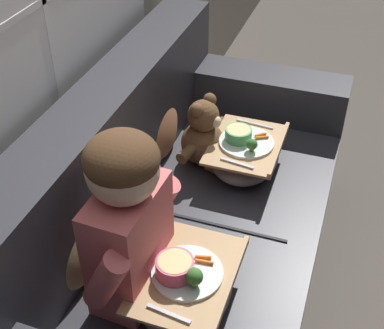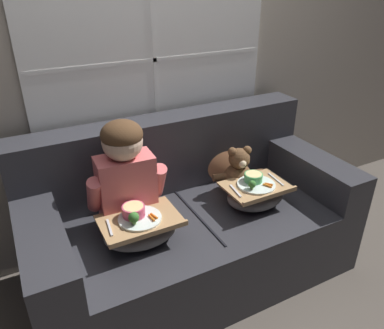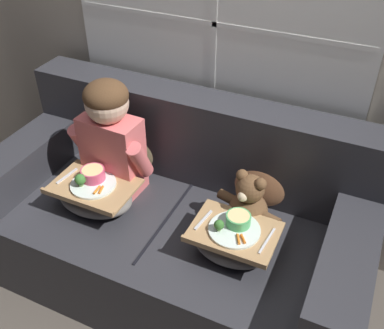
{
  "view_description": "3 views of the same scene",
  "coord_description": "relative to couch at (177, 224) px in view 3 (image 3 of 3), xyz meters",
  "views": [
    {
      "loc": [
        -1.43,
        -0.48,
        1.93
      ],
      "look_at": [
        0.0,
        0.01,
        0.75
      ],
      "focal_mm": 50.0,
      "sensor_mm": 36.0,
      "label": 1
    },
    {
      "loc": [
        -0.89,
        -1.66,
        1.78
      ],
      "look_at": [
        0.06,
        0.14,
        0.72
      ],
      "focal_mm": 35.0,
      "sensor_mm": 36.0,
      "label": 2
    },
    {
      "loc": [
        0.8,
        -1.47,
        2.05
      ],
      "look_at": [
        0.1,
        0.04,
        0.8
      ],
      "focal_mm": 42.0,
      "sensor_mm": 36.0,
      "label": 3
    }
  ],
  "objects": [
    {
      "name": "lap_tray_teddy",
      "position": [
        0.38,
        -0.17,
        0.2
      ],
      "size": [
        0.39,
        0.29,
        0.21
      ],
      "color": "slate",
      "rests_on": "teddy_bear"
    },
    {
      "name": "throw_pillow_behind_teddy",
      "position": [
        0.38,
        0.23,
        0.29
      ],
      "size": [
        0.34,
        0.16,
        0.35
      ],
      "color": "#B2754C",
      "rests_on": "couch"
    },
    {
      "name": "child_figure",
      "position": [
        -0.38,
        0.02,
        0.47
      ],
      "size": [
        0.45,
        0.22,
        0.63
      ],
      "color": "#DB6666",
      "rests_on": "couch"
    },
    {
      "name": "wall_back_with_window",
      "position": [
        0.0,
        0.5,
        0.95
      ],
      "size": [
        8.0,
        0.08,
        2.6
      ],
      "color": "#A89E8E",
      "rests_on": "ground_plane"
    },
    {
      "name": "teddy_bear",
      "position": [
        0.38,
        0.02,
        0.26
      ],
      "size": [
        0.34,
        0.25,
        0.32
      ],
      "color": "brown",
      "rests_on": "couch"
    },
    {
      "name": "ground_plane",
      "position": [
        0.0,
        -0.07,
        -0.35
      ],
      "size": [
        14.0,
        14.0,
        0.0
      ],
      "primitive_type": "plane",
      "color": "#4C443D"
    },
    {
      "name": "couch",
      "position": [
        0.0,
        0.0,
        0.0
      ],
      "size": [
        1.95,
        0.95,
        0.97
      ],
      "color": "#2D2D33",
      "rests_on": "ground_plane"
    },
    {
      "name": "lap_tray_child",
      "position": [
        -0.38,
        -0.17,
        0.21
      ],
      "size": [
        0.42,
        0.3,
        0.22
      ],
      "color": "slate",
      "rests_on": "child_figure"
    },
    {
      "name": "throw_pillow_behind_child",
      "position": [
        -0.38,
        0.23,
        0.29
      ],
      "size": [
        0.35,
        0.17,
        0.36
      ],
      "color": "tan",
      "rests_on": "couch"
    }
  ]
}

